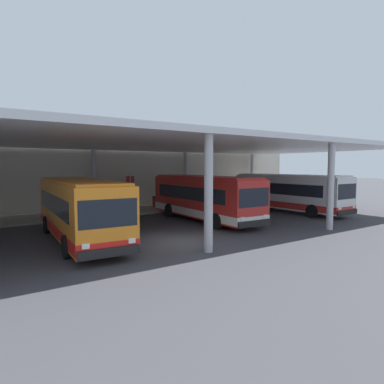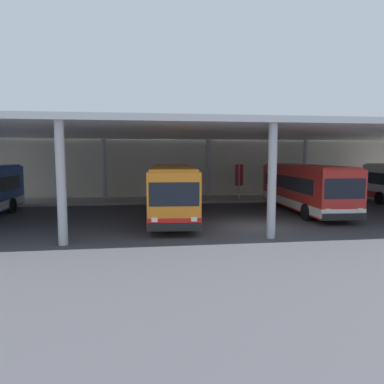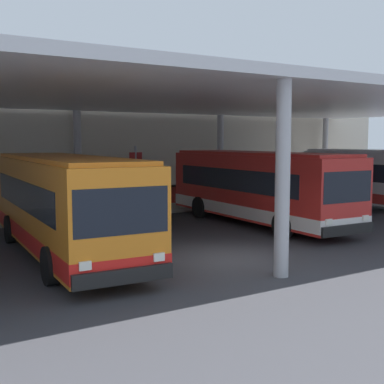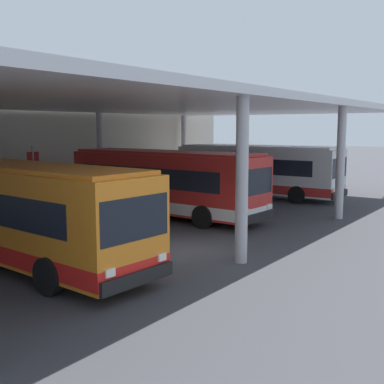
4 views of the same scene
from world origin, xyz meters
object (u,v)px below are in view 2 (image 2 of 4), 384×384
bus_second_bay (172,191)px  banner_sign (239,177)px  bench_waiting (292,191)px  trash_bin (267,191)px  bus_middle_bay (304,187)px

bus_second_bay → banner_sign: (6.29, 7.80, 0.32)m
bench_waiting → trash_bin: 2.23m
bus_second_bay → bench_waiting: 14.36m
trash_bin → banner_sign: banner_sign is taller
bus_middle_bay → bench_waiting: 7.61m
bus_second_bay → banner_sign: bearing=51.1°
bus_second_bay → bench_waiting: bus_second_bay is taller
bus_middle_bay → trash_bin: bus_middle_bay is taller
bus_middle_bay → trash_bin: bearing=89.3°
bus_middle_bay → banner_sign: bearing=114.0°
bus_middle_bay → banner_sign: 6.92m
bus_middle_bay → banner_sign: banner_sign is taller
bus_middle_bay → bench_waiting: (2.30, 7.19, -0.99)m
bus_second_bay → trash_bin: size_ratio=10.88×
bench_waiting → banner_sign: 5.35m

